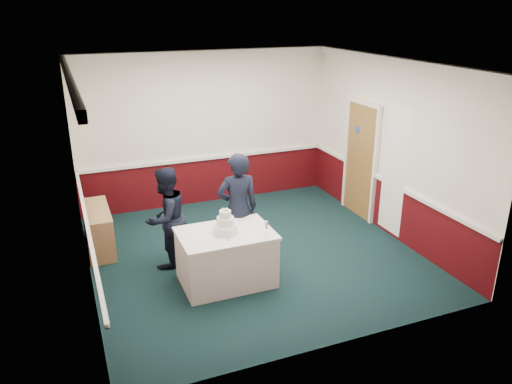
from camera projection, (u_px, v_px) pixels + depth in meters
name	position (u px, v px, depth m)	size (l,w,h in m)	color
ground	(253.00, 253.00, 8.07)	(5.00, 5.00, 0.00)	black
room_shell	(244.00, 126.00, 7.94)	(5.00, 5.00, 3.00)	white
sideboard	(99.00, 229.00, 8.12)	(0.41, 1.20, 0.70)	tan
cake_table	(226.00, 257.00, 7.12)	(1.32, 0.92, 0.79)	white
wedding_cake	(225.00, 225.00, 6.94)	(0.35, 0.35, 0.36)	white
cake_knife	(228.00, 238.00, 6.79)	(0.01, 0.22, 0.01)	silver
champagne_flute	(266.00, 226.00, 6.86)	(0.05, 0.05, 0.21)	silver
person_man	(166.00, 218.00, 7.46)	(0.76, 0.59, 1.57)	black
person_woman	(238.00, 209.00, 7.55)	(0.64, 0.42, 1.76)	black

